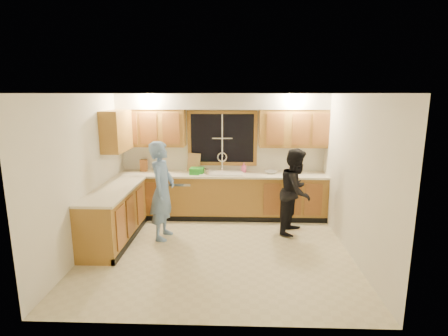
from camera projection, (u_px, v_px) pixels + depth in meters
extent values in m
plane|color=beige|center=(218.00, 250.00, 5.70)|extent=(4.20, 4.20, 0.00)
plane|color=silver|center=(217.00, 94.00, 5.18)|extent=(4.20, 4.20, 0.00)
plane|color=white|center=(222.00, 155.00, 7.30)|extent=(4.20, 0.00, 4.20)
plane|color=white|center=(85.00, 174.00, 5.51)|extent=(0.00, 3.80, 3.80)
plane|color=white|center=(354.00, 177.00, 5.37)|extent=(0.00, 3.80, 3.80)
cube|color=#AB7931|center=(222.00, 196.00, 7.17)|extent=(4.20, 0.60, 0.88)
cube|color=#AB7931|center=(114.00, 216.00, 6.01)|extent=(0.60, 1.90, 0.88)
cube|color=beige|center=(222.00, 175.00, 7.06)|extent=(4.20, 0.63, 0.04)
cube|color=beige|center=(114.00, 190.00, 5.92)|extent=(0.63, 1.90, 0.04)
cube|color=#AB7931|center=(152.00, 128.00, 7.07)|extent=(1.35, 0.33, 0.75)
cube|color=#AB7931|center=(293.00, 128.00, 6.97)|extent=(1.35, 0.33, 0.75)
cube|color=#AB7931|center=(117.00, 131.00, 6.48)|extent=(0.33, 0.90, 0.75)
cube|color=silver|center=(222.00, 102.00, 6.90)|extent=(4.20, 0.35, 0.30)
cube|color=black|center=(222.00, 138.00, 7.22)|extent=(1.30, 0.01, 1.00)
cube|color=#AB7931|center=(222.00, 112.00, 7.10)|extent=(1.44, 0.03, 0.07)
cube|color=#AB7931|center=(222.00, 164.00, 7.32)|extent=(1.44, 0.03, 0.07)
cube|color=#AB7931|center=(189.00, 138.00, 7.23)|extent=(0.07, 0.03, 1.00)
cube|color=#AB7931|center=(255.00, 138.00, 7.19)|extent=(0.07, 0.03, 1.00)
cube|color=white|center=(222.00, 173.00, 7.07)|extent=(0.86, 0.52, 0.03)
cube|color=white|center=(211.00, 177.00, 7.10)|extent=(0.38, 0.42, 0.18)
cube|color=white|center=(232.00, 177.00, 7.08)|extent=(0.38, 0.42, 0.18)
cylinder|color=silver|center=(222.00, 164.00, 7.23)|extent=(0.04, 0.04, 0.28)
torus|color=silver|center=(222.00, 157.00, 7.21)|extent=(0.21, 0.03, 0.21)
cube|color=white|center=(181.00, 197.00, 7.20)|extent=(0.60, 0.56, 0.82)
cube|color=white|center=(102.00, 228.00, 5.45)|extent=(0.58, 0.75, 0.90)
imported|color=#6B92CA|center=(162.00, 191.00, 6.04)|extent=(0.48, 0.67, 1.72)
imported|color=black|center=(296.00, 191.00, 6.30)|extent=(0.85, 0.93, 1.55)
cube|color=#9F5F2C|center=(144.00, 165.00, 7.27)|extent=(0.14, 0.12, 0.24)
cube|color=tan|center=(194.00, 162.00, 7.23)|extent=(0.30, 0.20, 0.38)
cube|color=green|center=(197.00, 171.00, 7.01)|extent=(0.28, 0.26, 0.13)
imported|color=#EA5998|center=(244.00, 167.00, 7.18)|extent=(0.10, 0.10, 0.20)
imported|color=silver|center=(270.00, 172.00, 7.06)|extent=(0.31, 0.31, 0.06)
cylinder|color=beige|center=(205.00, 171.00, 6.98)|extent=(0.08, 0.08, 0.12)
cylinder|color=beige|center=(207.00, 172.00, 6.87)|extent=(0.10, 0.10, 0.13)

